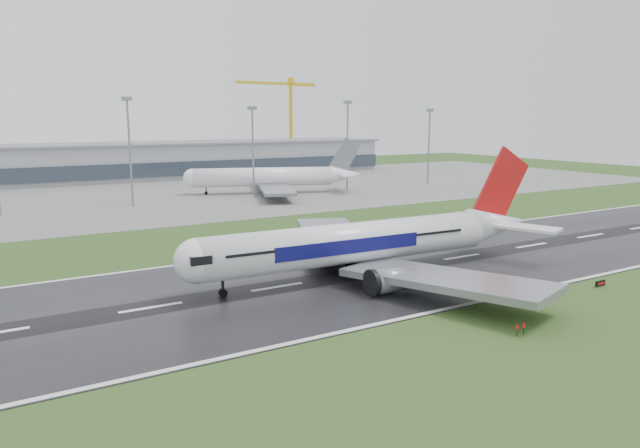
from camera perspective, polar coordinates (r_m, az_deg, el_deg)
ground at (r=102.87m, az=5.81°, el=-4.63°), size 520.00×520.00×0.00m
runway at (r=102.85m, az=5.81°, el=-4.60°), size 400.00×45.00×0.10m
apron at (r=214.84m, az=-14.36°, el=2.99°), size 400.00×130.00×0.08m
terminal at (r=272.01m, az=-18.02°, el=5.88°), size 240.00×36.00×15.00m
main_airliner at (r=98.09m, az=5.57°, el=0.78°), size 71.72×68.60×20.32m
parked_airliner at (r=207.37m, az=-4.95°, el=5.65°), size 81.20×78.59×18.86m
tower_crane at (r=316.13m, az=-2.88°, el=9.88°), size 48.35×7.36×47.43m
runway_sign at (r=103.04m, az=25.95°, el=-5.32°), size 2.31×0.51×1.04m
floodmast_2 at (r=184.42m, az=-18.26°, el=6.56°), size 0.64×0.64×31.69m
floodmast_3 at (r=197.15m, az=-6.63°, el=6.87°), size 0.64×0.64×29.30m
floodmast_4 at (r=215.35m, az=2.73°, el=7.55°), size 0.64×0.64×31.74m
floodmast_5 at (r=239.24m, az=10.69°, el=7.35°), size 0.64×0.64×29.12m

